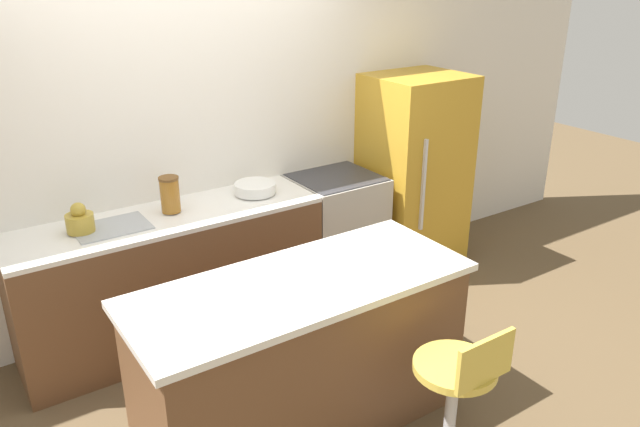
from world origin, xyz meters
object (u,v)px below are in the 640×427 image
object	(u,v)px
oven_range	(336,232)
refrigerator	(413,174)
mixing_bowl	(255,188)
stool_chair	(456,398)
kettle	(80,220)

from	to	relation	value
oven_range	refrigerator	bearing A→B (deg)	-2.42
oven_range	mixing_bowl	world-z (taller)	mixing_bowl
stool_chair	kettle	xyz separation A→B (m)	(-1.21, 1.96, 0.54)
oven_range	kettle	distance (m)	1.93
refrigerator	stool_chair	size ratio (longest dim) A/B	1.85
stool_chair	refrigerator	bearing A→B (deg)	53.81
oven_range	mixing_bowl	bearing A→B (deg)	177.13
refrigerator	mixing_bowl	bearing A→B (deg)	177.36
mixing_bowl	refrigerator	bearing A→B (deg)	-2.64
kettle	stool_chair	bearing A→B (deg)	-58.29
refrigerator	kettle	xyz separation A→B (m)	(-2.60, 0.07, 0.18)
oven_range	stool_chair	size ratio (longest dim) A/B	1.05
refrigerator	stool_chair	world-z (taller)	refrigerator
oven_range	refrigerator	size ratio (longest dim) A/B	0.57
kettle	mixing_bowl	distance (m)	1.18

